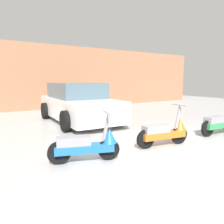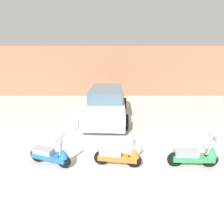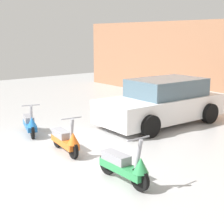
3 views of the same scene
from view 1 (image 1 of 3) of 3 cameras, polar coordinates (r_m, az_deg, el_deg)
ground_plane at (r=5.00m, az=20.82°, el=-9.79°), size 28.00×28.00×0.00m
wall_back at (r=12.08m, az=-13.82°, el=8.83°), size 19.60×0.12×3.35m
scooter_front_left at (r=4.10m, az=-6.40°, el=-8.39°), size 1.29×0.65×0.93m
scooter_front_right at (r=5.19m, az=13.74°, el=-4.94°), size 1.36×0.51×0.95m
scooter_front_center at (r=6.86m, az=26.47°, el=-2.28°), size 1.42×0.51×0.99m
car_rear_left at (r=8.05m, az=-8.90°, el=2.26°), size 2.14×4.22×1.41m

